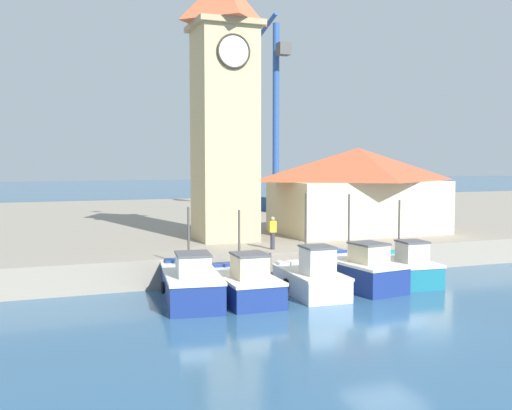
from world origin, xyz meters
TOP-DOWN VIEW (x-y plane):
  - ground_plane at (0.00, 0.00)m, footprint 300.00×300.00m
  - quay_wharf at (0.00, 28.99)m, footprint 120.00×40.00m
  - fishing_boat_far_left at (-5.18, 6.29)m, footprint 2.83×5.50m
  - fishing_boat_left_outer at (-3.03, 5.88)m, footprint 2.28×4.75m
  - fishing_boat_left_inner at (-0.01, 5.80)m, footprint 2.20×4.37m
  - fishing_boat_mid_left at (2.57, 6.36)m, footprint 2.78×5.10m
  - fishing_boat_center at (5.19, 6.50)m, footprint 2.17×4.20m
  - clock_tower at (-1.19, 14.31)m, footprint 3.59×3.59m
  - warehouse_right at (7.45, 14.79)m, footprint 10.05×6.40m
  - port_crane_near at (8.28, 30.22)m, footprint 2.00×9.23m
  - dock_worker_near_tower at (-0.07, 10.06)m, footprint 0.34×0.22m

SIDE VIEW (x-z plane):
  - ground_plane at x=0.00m, z-range 0.00..0.00m
  - quay_wharf at x=0.00m, z-range 0.00..1.35m
  - fishing_boat_left_outer at x=-3.03m, z-range -1.15..2.53m
  - fishing_boat_center at x=5.19m, z-range -1.23..2.65m
  - fishing_boat_left_inner at x=-0.01m, z-range -1.45..2.88m
  - fishing_boat_far_left at x=-5.18m, z-range -1.15..2.68m
  - fishing_boat_mid_left at x=2.57m, z-range -1.34..2.87m
  - dock_worker_near_tower at x=-0.07m, z-range 1.39..3.01m
  - warehouse_right at x=7.45m, z-range 1.42..6.55m
  - port_crane_near at x=8.28m, z-range -0.82..15.94m
  - clock_tower at x=-1.19m, z-range 0.95..16.95m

